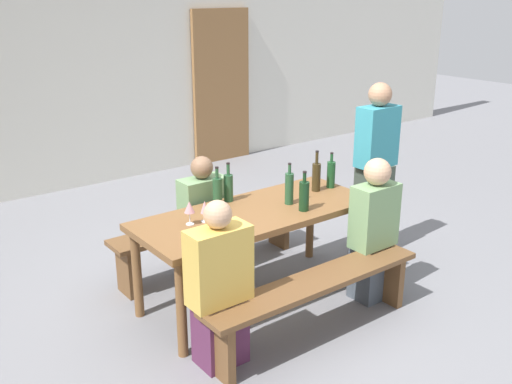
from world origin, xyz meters
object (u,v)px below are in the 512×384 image
wine_bottle_0 (316,176)px  standing_host (375,174)px  bench_near (315,292)px  wine_bottle_5 (304,195)px  wine_glass_0 (189,208)px  seated_guest_near_1 (373,233)px  wine_bottle_4 (217,190)px  bench_far (209,231)px  wine_bottle_1 (228,187)px  wine_bottle_2 (289,188)px  wine_glass_1 (205,208)px  seated_guest_near_0 (219,290)px  seated_guest_far_0 (204,223)px  wine_bottle_3 (331,174)px  tasting_table (256,221)px  wooden_door (221,87)px

wine_bottle_0 → standing_host: size_ratio=0.22×
bench_near → wine_bottle_5: bearing=57.9°
wine_bottle_0 → wine_glass_0: size_ratio=1.96×
wine_bottle_0 → wine_bottle_5: 0.48m
seated_guest_near_1 → standing_host: size_ratio=0.73×
wine_bottle_4 → wine_bottle_5: 0.68m
wine_bottle_0 → bench_far: bearing=138.0°
wine_bottle_1 → wine_bottle_2: wine_bottle_2 is taller
wine_glass_1 → seated_guest_near_0: (-0.27, -0.58, -0.33)m
wine_glass_1 → seated_guest_near_1: (1.17, -0.58, -0.30)m
wine_bottle_1 → seated_guest_near_1: 1.19m
bench_near → seated_guest_near_1: (0.74, 0.15, 0.20)m
wine_glass_1 → seated_guest_far_0: seated_guest_far_0 is taller
wine_bottle_2 → wine_glass_1: (-0.73, 0.08, -0.02)m
wine_bottle_4 → wine_bottle_5: bearing=-49.0°
wine_bottle_3 → standing_host: 0.53m
tasting_table → wine_bottle_1: wine_bottle_1 is taller
seated_guest_far_0 → bench_far: bearing=136.5°
seated_guest_far_0 → wine_bottle_4: bearing=-2.3°
wine_bottle_4 → wine_glass_1: (-0.28, -0.25, -0.01)m
wine_bottle_1 → wine_bottle_3: wine_bottle_1 is taller
wine_bottle_2 → seated_guest_far_0: same height
wine_bottle_3 → wine_glass_0: 1.39m
wooden_door → wine_bottle_1: 3.85m
wine_bottle_5 → standing_host: size_ratio=0.20×
wine_bottle_0 → bench_near: bearing=-132.2°
seated_guest_far_0 → wine_glass_1: bearing=-30.6°
wine_bottle_4 → seated_guest_near_1: seated_guest_near_1 is taller
tasting_table → wine_bottle_1: bearing=97.9°
wine_bottle_1 → seated_guest_near_1: size_ratio=0.27×
bench_near → wine_bottle_2: 0.89m
wine_bottle_0 → wine_glass_0: bearing=-179.8°
wine_glass_0 → seated_guest_far_0: size_ratio=0.16×
standing_host → wine_glass_0: bearing=-0.9°
wine_bottle_0 → seated_guest_far_0: size_ratio=0.32×
wooden_door → wine_bottle_4: size_ratio=6.90×
wine_glass_0 → standing_host: (1.91, -0.03, -0.10)m
bench_far → bench_near: bearing=-90.0°
tasting_table → wine_glass_0: (-0.55, 0.06, 0.21)m
wine_bottle_5 → standing_host: standing_host is taller
tasting_table → seated_guest_near_1: (0.74, -0.53, -0.11)m
wine_bottle_0 → seated_guest_near_1: (0.06, -0.60, -0.32)m
wine_bottle_3 → wine_glass_1: 1.27m
bench_far → standing_host: size_ratio=1.12×
wine_bottle_2 → standing_host: bearing=3.8°
wooden_door → tasting_table: bearing=-120.4°
wine_bottle_1 → standing_host: standing_host is taller
seated_guest_far_0 → wine_bottle_5: bearing=30.3°
wine_bottle_3 → bench_far: bearing=143.5°
wine_bottle_3 → wine_glass_0: bearing=179.8°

